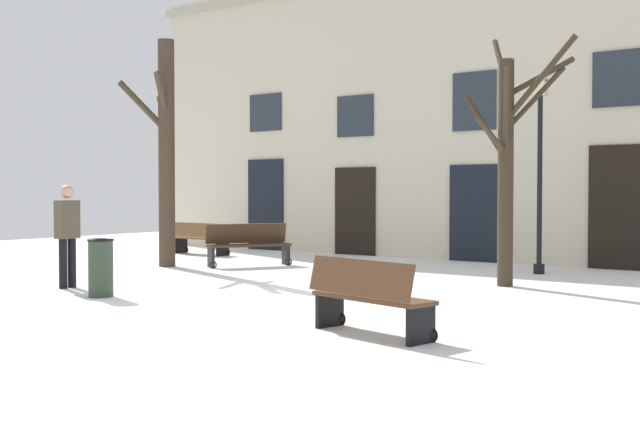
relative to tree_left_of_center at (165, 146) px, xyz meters
name	(u,v)px	position (x,y,z in m)	size (l,w,h in m)	color
ground_plane	(264,297)	(4.94, -2.58, -2.66)	(32.20, 32.20, 0.00)	white
building_facade	(474,105)	(4.94, 5.26, 1.07)	(20.12, 0.60, 7.38)	beige
tree_left_of_center	(165,146)	(0.00, 0.00, 0.00)	(1.59, 1.64, 4.98)	#423326
tree_center	(508,154)	(7.53, 0.97, -0.34)	(2.15, 2.13, 4.51)	#382B1E
streetlamp	(540,152)	(7.27, 3.27, -0.22)	(0.30, 0.30, 4.00)	black
litter_bin	(101,268)	(2.85, -4.06, -2.19)	(0.41, 0.41, 0.91)	#2D3D2D
bench_by_litter_bin	(248,244)	(1.44, 1.11, -2.16)	(1.36, 1.84, 0.95)	#3D2819
bench_near_center_tree	(369,297)	(8.02, -4.41, -2.21)	(1.68, 0.86, 0.89)	#51331E
bench_back_to_back_left	(200,238)	(-1.63, 2.72, -2.22)	(1.74, 0.56, 0.84)	brown
person_crossing_plaza	(67,230)	(1.49, -3.67, -1.66)	(0.23, 0.38, 1.77)	black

